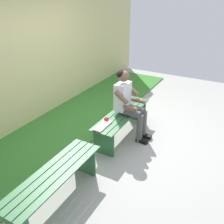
{
  "coord_description": "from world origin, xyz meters",
  "views": [
    {
      "loc": [
        3.66,
        1.82,
        2.56
      ],
      "look_at": [
        0.66,
        0.15,
        0.83
      ],
      "focal_mm": 39.72,
      "sensor_mm": 36.0,
      "label": 1
    }
  ],
  "objects_px": {
    "bench_near": "(122,119)",
    "person_seated": "(129,102)",
    "bench_far": "(55,180)",
    "apple": "(106,119)",
    "book_open": "(103,126)"
  },
  "relations": [
    {
      "from": "bench_near",
      "to": "person_seated",
      "type": "distance_m",
      "value": 0.37
    },
    {
      "from": "bench_near",
      "to": "person_seated",
      "type": "bearing_deg",
      "value": 111.55
    },
    {
      "from": "bench_far",
      "to": "apple",
      "type": "distance_m",
      "value": 1.49
    },
    {
      "from": "bench_near",
      "to": "person_seated",
      "type": "height_order",
      "value": "person_seated"
    },
    {
      "from": "book_open",
      "to": "bench_far",
      "type": "bearing_deg",
      "value": 2.14
    },
    {
      "from": "person_seated",
      "to": "bench_near",
      "type": "bearing_deg",
      "value": -68.45
    },
    {
      "from": "bench_near",
      "to": "book_open",
      "type": "height_order",
      "value": "book_open"
    },
    {
      "from": "person_seated",
      "to": "apple",
      "type": "xyz_separation_m",
      "value": [
        0.46,
        -0.2,
        -0.19
      ]
    },
    {
      "from": "bench_near",
      "to": "apple",
      "type": "distance_m",
      "value": 0.46
    },
    {
      "from": "person_seated",
      "to": "book_open",
      "type": "xyz_separation_m",
      "value": [
        0.63,
        -0.17,
        -0.22
      ]
    },
    {
      "from": "bench_far",
      "to": "book_open",
      "type": "bearing_deg",
      "value": -177.21
    },
    {
      "from": "bench_near",
      "to": "bench_far",
      "type": "distance_m",
      "value": 1.89
    },
    {
      "from": "bench_near",
      "to": "book_open",
      "type": "relative_size",
      "value": 3.94
    },
    {
      "from": "person_seated",
      "to": "apple",
      "type": "bearing_deg",
      "value": -23.43
    },
    {
      "from": "bench_far",
      "to": "person_seated",
      "type": "distance_m",
      "value": 1.97
    }
  ]
}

